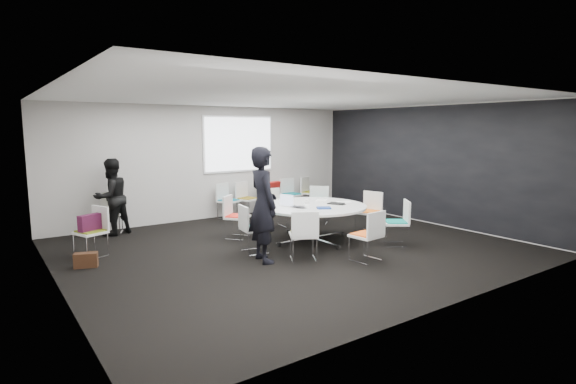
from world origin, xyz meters
TOP-DOWN VIEW (x-y plane):
  - room_shell at (0.09, 0.00)m, footprint 8.08×7.08m
  - conference_table at (0.62, 0.17)m, footprint 2.16×2.16m
  - projection_screen at (0.80, 3.46)m, footprint 1.90×0.03m
  - chair_ring_a at (2.09, 0.04)m, footprint 0.57×0.57m
  - chair_ring_b at (1.75, 1.38)m, footprint 0.64×0.64m
  - chair_ring_c at (0.69, 1.64)m, footprint 0.51×0.50m
  - chair_ring_d at (-0.51, 1.22)m, footprint 0.64×0.64m
  - chair_ring_e at (-0.80, 0.06)m, footprint 0.51×0.52m
  - chair_ring_f at (-0.34, -0.83)m, footprint 0.62×0.62m
  - chair_ring_g at (0.51, -1.48)m, footprint 0.51×0.50m
  - chair_ring_h at (1.73, -1.05)m, footprint 0.63×0.64m
  - chair_back_a at (0.31, 3.16)m, footprint 0.59×0.58m
  - chair_back_b at (0.86, 3.16)m, footprint 0.58×0.58m
  - chair_back_c at (1.50, 3.16)m, footprint 0.59×0.58m
  - chair_back_d at (2.24, 3.15)m, footprint 0.47×0.46m
  - chair_back_e at (2.91, 3.13)m, footprint 0.60×0.59m
  - chair_spare_left at (-3.26, 1.48)m, footprint 0.58×0.59m
  - chair_person_back at (-2.52, 3.16)m, footprint 0.60×0.59m
  - person_main at (-0.92, -0.47)m, footprint 0.57×0.77m
  - person_back at (-2.53, 3.00)m, footprint 0.97×0.87m
  - laptop at (0.26, 0.08)m, footprint 0.30×0.38m
  - laptop_lid at (0.09, 0.30)m, footprint 0.13×0.28m
  - notebook_black at (1.09, -0.01)m, footprint 0.33×0.37m
  - tablet_folio at (0.56, -0.28)m, footprint 0.33×0.31m
  - papers_right at (1.16, 0.53)m, footprint 0.36×0.35m
  - papers_front at (1.41, 0.09)m, footprint 0.36×0.32m
  - cup at (0.64, 0.38)m, footprint 0.08×0.08m
  - phone at (1.15, -0.17)m, footprint 0.15×0.11m
  - maroon_bag at (-3.27, 1.48)m, footprint 0.42×0.30m
  - brown_bag at (-3.48, 0.89)m, footprint 0.39×0.27m
  - red_jacket at (1.50, 2.94)m, footprint 0.47×0.27m

SIDE VIEW (x-z plane):
  - brown_bag at x=-3.48m, z-range 0.00..0.24m
  - chair_ring_a at x=2.09m, z-range -0.16..0.72m
  - chair_ring_b at x=1.75m, z-range -0.16..0.72m
  - chair_ring_c at x=0.69m, z-range -0.16..0.72m
  - chair_ring_d at x=-0.51m, z-range -0.16..0.72m
  - chair_ring_e at x=-0.80m, z-range -0.16..0.72m
  - chair_ring_f at x=-0.34m, z-range -0.16..0.72m
  - chair_ring_g at x=0.51m, z-range -0.16..0.72m
  - chair_ring_h at x=1.73m, z-range -0.16..0.72m
  - chair_back_a at x=0.31m, z-range -0.16..0.72m
  - chair_back_b at x=0.86m, z-range -0.16..0.72m
  - chair_back_c at x=1.50m, z-range -0.16..0.72m
  - chair_back_d at x=2.24m, z-range -0.16..0.72m
  - chair_back_e at x=2.91m, z-range -0.16..0.72m
  - chair_spare_left at x=-3.26m, z-range -0.16..0.72m
  - chair_person_back at x=-2.52m, z-range -0.16..0.72m
  - conference_table at x=0.62m, z-range 0.17..0.90m
  - maroon_bag at x=-3.27m, z-range 0.48..0.76m
  - red_jacket at x=1.50m, z-range 0.52..0.88m
  - papers_right at x=1.16m, z-range 0.73..0.73m
  - papers_front at x=1.41m, z-range 0.73..0.73m
  - phone at x=1.15m, z-range 0.73..0.74m
  - notebook_black at x=1.09m, z-range 0.73..0.75m
  - tablet_folio at x=0.56m, z-range 0.73..0.76m
  - laptop at x=0.26m, z-range 0.73..0.76m
  - cup at x=0.64m, z-range 0.73..0.82m
  - person_back at x=-2.53m, z-range 0.00..1.63m
  - laptop_lid at x=0.09m, z-range 0.75..0.97m
  - person_main at x=-0.92m, z-range 0.00..1.95m
  - room_shell at x=0.09m, z-range -0.04..2.84m
  - projection_screen at x=0.80m, z-range 1.17..2.53m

